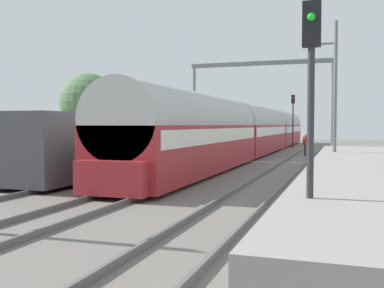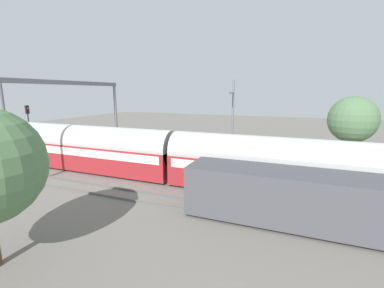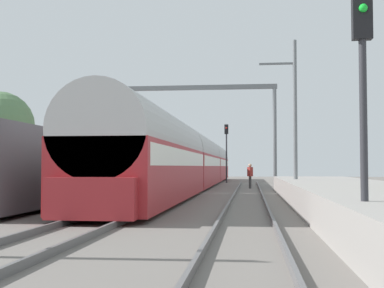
% 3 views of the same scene
% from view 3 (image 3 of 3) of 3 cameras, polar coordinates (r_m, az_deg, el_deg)
% --- Properties ---
extents(ground, '(120.00, 120.00, 0.00)m').
position_cam_3_polar(ground, '(17.97, -6.81, -7.43)').
color(ground, slate).
extents(track_far_west, '(1.52, 60.00, 0.16)m').
position_cam_3_polar(track_far_west, '(19.28, -18.54, -6.74)').
color(track_far_west, '#5A5959').
rests_on(track_far_west, ground).
extents(track_west, '(1.52, 60.00, 0.16)m').
position_cam_3_polar(track_west, '(17.97, -6.81, -7.18)').
color(track_west, '#5A5959').
rests_on(track_west, ground).
extents(track_east, '(1.52, 60.00, 0.16)m').
position_cam_3_polar(track_east, '(17.49, 6.17, -7.31)').
color(track_east, '#5A5959').
rests_on(track_east, ground).
extents(platform, '(4.40, 28.00, 0.90)m').
position_cam_3_polar(platform, '(19.81, 17.36, -5.57)').
color(platform, gray).
rests_on(platform, ground).
extents(passenger_train, '(2.93, 49.20, 3.82)m').
position_cam_3_polar(passenger_train, '(37.66, 0.24, -1.86)').
color(passenger_train, maroon).
rests_on(passenger_train, ground).
extents(freight_car, '(2.80, 13.00, 2.70)m').
position_cam_3_polar(freight_car, '(21.19, -16.04, -2.62)').
color(freight_car, '#47474C').
rests_on(freight_car, ground).
extents(person_crossing, '(0.41, 0.47, 1.73)m').
position_cam_3_polar(person_crossing, '(35.82, 6.51, -3.32)').
color(person_crossing, '#383838').
rests_on(person_crossing, ground).
extents(railway_signal_near, '(0.36, 0.30, 4.83)m').
position_cam_3_polar(railway_signal_near, '(10.12, 18.57, 6.49)').
color(railway_signal_near, '#2D2D33').
rests_on(railway_signal_near, ground).
extents(railway_signal_far, '(0.36, 0.30, 5.47)m').
position_cam_3_polar(railway_signal_far, '(47.78, 3.87, -0.19)').
color(railway_signal_far, '#2D2D33').
rests_on(railway_signal_far, ground).
extents(catenary_gantry, '(12.41, 0.28, 7.86)m').
position_cam_3_polar(catenary_gantry, '(39.68, 0.53, 3.39)').
color(catenary_gantry, slate).
rests_on(catenary_gantry, ground).
extents(catenary_pole_east_mid, '(1.90, 0.20, 8.00)m').
position_cam_3_polar(catenary_pole_east_mid, '(26.42, 11.36, 3.19)').
color(catenary_pole_east_mid, slate).
rests_on(catenary_pole_east_mid, ground).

